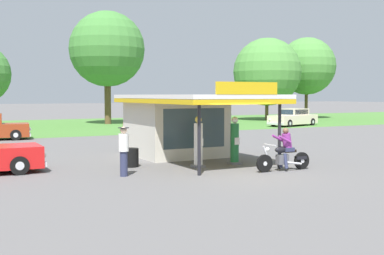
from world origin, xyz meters
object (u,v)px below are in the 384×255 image
at_px(bystander_chatting_near_pumps, 124,150).
at_px(spare_tire_stack, 131,158).
at_px(gas_pump_offside, 235,143).
at_px(parked_car_back_row_right, 293,118).
at_px(gas_pump_nearside, 198,144).
at_px(motorcycle_with_rider, 284,153).
at_px(parked_car_second_row_spare, 159,126).

distance_m(bystander_chatting_near_pumps, spare_tire_stack, 2.29).
bearing_deg(gas_pump_offside, parked_car_back_row_right, 45.14).
distance_m(gas_pump_nearside, parked_car_back_row_right, 26.88).
xyz_separation_m(gas_pump_offside, parked_car_back_row_right, (18.12, 18.21, -0.15)).
relative_size(gas_pump_offside, parked_car_back_row_right, 0.33).
bearing_deg(spare_tire_stack, motorcycle_with_rider, -37.59).
bearing_deg(bystander_chatting_near_pumps, motorcycle_with_rider, -15.68).
relative_size(motorcycle_with_rider, parked_car_back_row_right, 0.40).
height_order(parked_car_back_row_right, bystander_chatting_near_pumps, bystander_chatting_near_pumps).
bearing_deg(parked_car_back_row_right, parked_car_second_row_spare, -166.03).
height_order(motorcycle_with_rider, parked_car_second_row_spare, motorcycle_with_rider).
bearing_deg(motorcycle_with_rider, gas_pump_nearside, 136.66).
bearing_deg(parked_car_second_row_spare, spare_tire_stack, -118.38).
bearing_deg(spare_tire_stack, bystander_chatting_near_pumps, -117.04).
distance_m(gas_pump_offside, bystander_chatting_near_pumps, 4.96).
relative_size(parked_car_second_row_spare, bystander_chatting_near_pumps, 3.04).
bearing_deg(bystander_chatting_near_pumps, spare_tire_stack, 62.96).
height_order(gas_pump_nearside, parked_car_back_row_right, gas_pump_nearside).
height_order(gas_pump_offside, motorcycle_with_rider, gas_pump_offside).
height_order(gas_pump_nearside, bystander_chatting_near_pumps, gas_pump_nearside).
bearing_deg(gas_pump_offside, parked_car_second_row_spare, 77.49).
relative_size(gas_pump_nearside, gas_pump_offside, 1.03).
distance_m(gas_pump_nearside, spare_tire_stack, 2.66).
height_order(bystander_chatting_near_pumps, spare_tire_stack, bystander_chatting_near_pumps).
bearing_deg(gas_pump_offside, motorcycle_with_rider, -72.28).
height_order(gas_pump_nearside, motorcycle_with_rider, gas_pump_nearside).
height_order(gas_pump_offside, parked_car_back_row_right, gas_pump_offside).
bearing_deg(motorcycle_with_rider, bystander_chatting_near_pumps, 164.32).
bearing_deg(motorcycle_with_rider, spare_tire_stack, 142.41).
bearing_deg(parked_car_back_row_right, gas_pump_offside, -134.86).
xyz_separation_m(motorcycle_with_rider, parked_car_second_row_spare, (2.50, 16.74, 0.01)).
xyz_separation_m(gas_pump_offside, bystander_chatting_near_pumps, (-4.91, -0.66, 0.04)).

